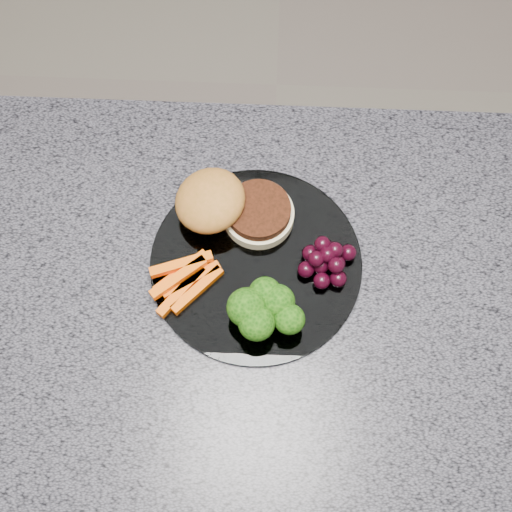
{
  "coord_description": "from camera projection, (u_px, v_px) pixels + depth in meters",
  "views": [
    {
      "loc": [
        -0.01,
        -0.27,
        1.71
      ],
      "look_at": [
        -0.02,
        0.07,
        0.93
      ],
      "focal_mm": 50.0,
      "sensor_mm": 36.0,
      "label": 1
    }
  ],
  "objects": [
    {
      "name": "island_cabinet",
      "position": [
        266.0,
        397.0,
        1.28
      ],
      "size": [
        1.2,
        0.6,
        0.86
      ],
      "primitive_type": "cube",
      "color": "#51391B",
      "rests_on": "ground"
    },
    {
      "name": "plate",
      "position": [
        256.0,
        263.0,
        0.87
      ],
      "size": [
        0.26,
        0.26,
        0.01
      ],
      "primitive_type": "cylinder",
      "color": "white",
      "rests_on": "countertop"
    },
    {
      "name": "grape_bunch",
      "position": [
        327.0,
        261.0,
        0.85
      ],
      "size": [
        0.07,
        0.06,
        0.04
      ],
      "rotation": [
        0.0,
        0.0,
        -0.04
      ],
      "color": "black",
      "rests_on": "plate"
    },
    {
      "name": "broccoli",
      "position": [
        264.0,
        309.0,
        0.81
      ],
      "size": [
        0.09,
        0.08,
        0.06
      ],
      "rotation": [
        0.0,
        0.0,
        0.06
      ],
      "color": "#598630",
      "rests_on": "plate"
    },
    {
      "name": "carrot_sticks",
      "position": [
        185.0,
        279.0,
        0.85
      ],
      "size": [
        0.09,
        0.09,
        0.02
      ],
      "rotation": [
        0.0,
        0.0,
        0.43
      ],
      "color": "#FC5F04",
      "rests_on": "plate"
    },
    {
      "name": "room",
      "position": [
        287.0,
        86.0,
        0.44
      ],
      "size": [
        4.02,
        4.02,
        2.7
      ],
      "color": "gray",
      "rests_on": "ground"
    },
    {
      "name": "countertop",
      "position": [
        271.0,
        320.0,
        0.87
      ],
      "size": [
        1.2,
        0.6,
        0.04
      ],
      "primitive_type": "cube",
      "color": "#52515C",
      "rests_on": "island_cabinet"
    },
    {
      "name": "burger",
      "position": [
        227.0,
        207.0,
        0.88
      ],
      "size": [
        0.15,
        0.1,
        0.05
      ],
      "rotation": [
        0.0,
        0.0,
        0.05
      ],
      "color": "beige",
      "rests_on": "plate"
    }
  ]
}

